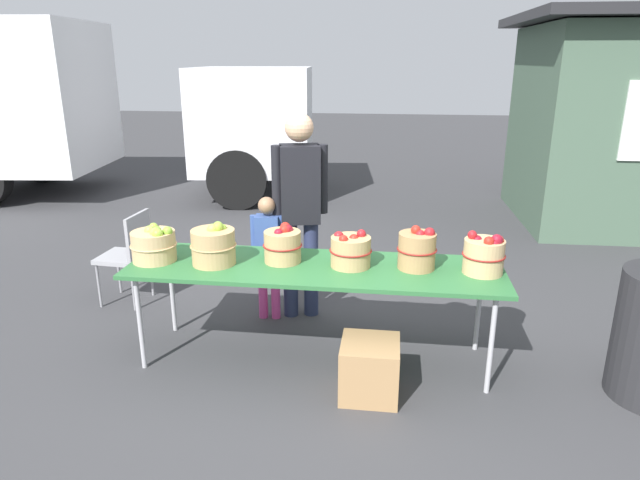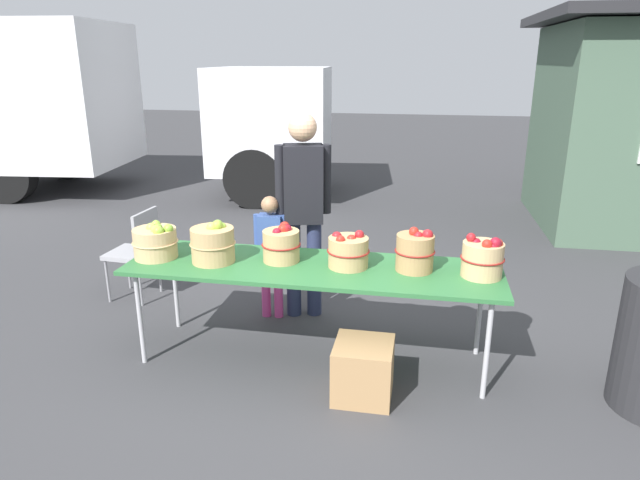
{
  "view_description": "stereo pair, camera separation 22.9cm",
  "coord_description": "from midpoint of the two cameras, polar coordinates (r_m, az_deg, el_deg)",
  "views": [
    {
      "loc": [
        0.54,
        -3.72,
        2.17
      ],
      "look_at": [
        0.0,
        0.3,
        0.85
      ],
      "focal_mm": 31.21,
      "sensor_mm": 36.0,
      "label": 1
    },
    {
      "loc": [
        0.76,
        -3.68,
        2.17
      ],
      "look_at": [
        0.0,
        0.3,
        0.85
      ],
      "focal_mm": 31.21,
      "sensor_mm": 36.0,
      "label": 2
    }
  ],
  "objects": [
    {
      "name": "apple_basket_green_1",
      "position": [
        4.11,
        -9.35,
        -0.4
      ],
      "size": [
        0.34,
        0.34,
        0.32
      ],
      "color": "tan",
      "rests_on": "market_table"
    },
    {
      "name": "apple_basket_red_0",
      "position": [
        4.08,
        -2.38,
        -0.43
      ],
      "size": [
        0.29,
        0.29,
        0.28
      ],
      "color": "tan",
      "rests_on": "market_table"
    },
    {
      "name": "box_truck",
      "position": [
        10.44,
        -24.64,
        12.73
      ],
      "size": [
        7.89,
        2.99,
        2.75
      ],
      "rotation": [
        0.0,
        0.0,
        0.11
      ],
      "color": "white",
      "rests_on": "ground"
    },
    {
      "name": "apple_basket_red_2",
      "position": [
        3.97,
        11.37,
        -1.17
      ],
      "size": [
        0.28,
        0.28,
        0.31
      ],
      "color": "#A87F51",
      "rests_on": "market_table"
    },
    {
      "name": "vendor_adult",
      "position": [
        4.67,
        -0.32,
        4.02
      ],
      "size": [
        0.46,
        0.31,
        1.77
      ],
      "rotation": [
        0.0,
        0.0,
        3.39
      ],
      "color": "#262D4C",
      "rests_on": "ground"
    },
    {
      "name": "produce_crate",
      "position": [
        3.83,
        6.21,
        -13.15
      ],
      "size": [
        0.39,
        0.39,
        0.39
      ],
      "primitive_type": "cube",
      "color": "#A87F51",
      "rests_on": "ground"
    },
    {
      "name": "child_customer",
      "position": [
        4.74,
        -3.68,
        -0.79
      ],
      "size": [
        0.29,
        0.16,
        1.09
      ],
      "rotation": [
        0.0,
        0.0,
        3.2
      ],
      "color": "#CC3F8C",
      "rests_on": "ground"
    },
    {
      "name": "market_table",
      "position": [
        4.03,
        0.83,
        -3.16
      ],
      "size": [
        2.7,
        0.76,
        0.75
      ],
      "color": "#2D6B38",
      "rests_on": "ground"
    },
    {
      "name": "apple_basket_green_0",
      "position": [
        4.29,
        -15.06,
        -0.2
      ],
      "size": [
        0.34,
        0.34,
        0.27
      ],
      "color": "tan",
      "rests_on": "market_table"
    },
    {
      "name": "apple_basket_red_3",
      "position": [
        3.97,
        17.95,
        -1.78
      ],
      "size": [
        0.3,
        0.3,
        0.3
      ],
      "color": "tan",
      "rests_on": "market_table"
    },
    {
      "name": "ground_plane",
      "position": [
        4.34,
        0.79,
        -11.98
      ],
      "size": [
        40.0,
        40.0,
        0.0
      ],
      "primitive_type": "plane",
      "color": "#38383A"
    },
    {
      "name": "folding_chair",
      "position": [
        5.4,
        -17.06,
        -0.7
      ],
      "size": [
        0.43,
        0.43,
        0.86
      ],
      "rotation": [
        0.0,
        0.0,
        4.65
      ],
      "color": "#99999E",
      "rests_on": "ground"
    },
    {
      "name": "apple_basket_red_1",
      "position": [
        3.97,
        4.56,
        -1.17
      ],
      "size": [
        0.31,
        0.31,
        0.27
      ],
      "color": "tan",
      "rests_on": "market_table"
    }
  ]
}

